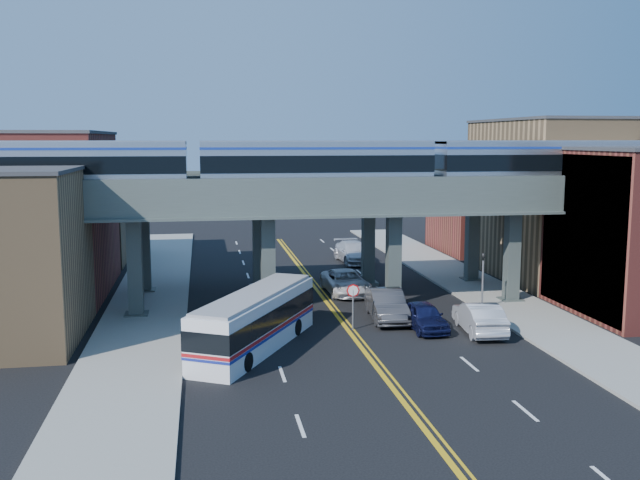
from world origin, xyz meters
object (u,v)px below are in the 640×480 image
at_px(transit_train, 317,164).
at_px(transit_bus, 255,321).
at_px(car_lane_b, 387,305).
at_px(traffic_signal, 483,275).
at_px(car_lane_c, 346,282).
at_px(stop_sign, 353,299).
at_px(car_lane_a, 424,316).
at_px(car_parked_curb, 479,317).
at_px(car_lane_d, 354,252).

xyz_separation_m(transit_train, transit_bus, (-4.45, -7.75, -7.70)).
relative_size(transit_bus, car_lane_b, 1.96).
bearing_deg(traffic_signal, car_lane_c, 139.26).
xyz_separation_m(stop_sign, car_lane_a, (3.98, -0.64, -0.99)).
xyz_separation_m(stop_sign, transit_bus, (-5.69, -2.75, -0.32)).
relative_size(car_lane_b, car_parked_curb, 1.04).
xyz_separation_m(stop_sign, car_lane_c, (1.50, 9.37, -0.95)).
relative_size(car_lane_d, car_parked_curb, 1.18).
height_order(transit_bus, car_lane_d, transit_bus).
bearing_deg(traffic_signal, transit_train, 168.84).
height_order(car_lane_a, car_lane_d, car_lane_d).
xyz_separation_m(stop_sign, car_lane_d, (4.70, 21.62, -0.86)).
relative_size(transit_bus, car_lane_a, 2.37).
height_order(transit_train, car_lane_c, transit_train).
bearing_deg(car_lane_b, stop_sign, -138.07).
xyz_separation_m(stop_sign, car_parked_curb, (6.80, -1.74, -0.90)).
xyz_separation_m(transit_train, car_lane_b, (3.69, -3.14, -8.24)).
xyz_separation_m(transit_train, stop_sign, (1.24, -5.00, -7.38)).
xyz_separation_m(traffic_signal, car_parked_curb, (-2.10, -4.74, -1.44)).
distance_m(transit_bus, car_parked_curb, 12.54).
distance_m(car_lane_a, car_lane_c, 10.32).
bearing_deg(transit_train, car_lane_d, 70.33).
bearing_deg(transit_bus, traffic_signal, -40.01).
bearing_deg(traffic_signal, car_lane_b, -169.98).
bearing_deg(transit_train, car_parked_curb, -39.99).
relative_size(transit_train, car_lane_a, 9.75).
relative_size(car_lane_c, car_lane_d, 0.94).
bearing_deg(car_lane_b, car_parked_curb, -34.93).
bearing_deg(car_lane_a, transit_train, 131.10).
relative_size(traffic_signal, car_lane_c, 0.70).
xyz_separation_m(transit_train, car_lane_d, (5.94, 16.62, -8.24)).
distance_m(transit_train, car_parked_curb, 13.36).
xyz_separation_m(traffic_signal, car_lane_c, (-7.40, 6.37, -1.49)).
height_order(stop_sign, traffic_signal, traffic_signal).
xyz_separation_m(car_lane_a, car_lane_b, (-1.53, 2.50, 0.13)).
distance_m(car_lane_a, car_lane_d, 22.27).
bearing_deg(stop_sign, car_lane_b, 37.21).
bearing_deg(car_lane_b, car_lane_c, 101.93).
distance_m(transit_train, transit_bus, 11.80).
distance_m(stop_sign, car_lane_b, 3.19).
relative_size(stop_sign, car_lane_c, 0.45).
distance_m(transit_train, traffic_signal, 12.39).
distance_m(traffic_signal, car_lane_c, 9.88).
distance_m(car_lane_a, car_parked_curb, 3.03).
height_order(stop_sign, car_parked_curb, stop_sign).
bearing_deg(stop_sign, car_lane_d, 77.73).
bearing_deg(car_lane_c, transit_train, -123.69).
distance_m(stop_sign, traffic_signal, 9.41).
height_order(car_lane_a, car_lane_c, car_lane_c).
bearing_deg(car_lane_d, car_lane_a, -94.75).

